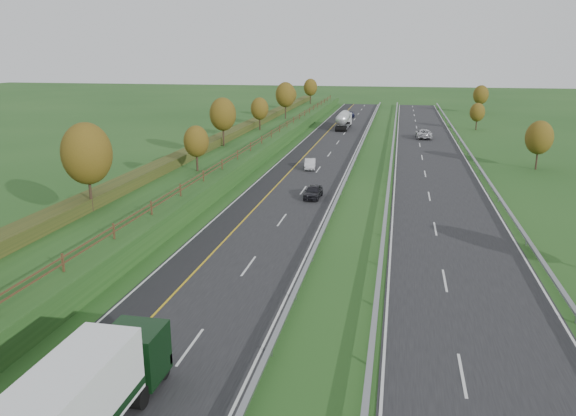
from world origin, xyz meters
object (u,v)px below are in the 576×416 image
(road_tanker, at_px, (344,120))
(car_small_far, at_px, (350,115))
(car_silver_mid, at_px, (310,164))
(car_oncoming, at_px, (424,134))
(car_dark_near, at_px, (313,192))

(road_tanker, bearing_deg, car_small_far, 91.48)
(car_silver_mid, xyz_separation_m, car_oncoming, (16.06, 31.88, 0.15))
(car_small_far, bearing_deg, car_oncoming, -55.45)
(car_small_far, bearing_deg, road_tanker, -82.12)
(car_silver_mid, bearing_deg, car_dark_near, -86.97)
(car_dark_near, height_order, car_oncoming, car_oncoming)
(car_silver_mid, bearing_deg, car_small_far, 83.02)
(car_dark_near, xyz_separation_m, car_silver_mid, (-2.81, 15.57, -0.02))
(road_tanker, relative_size, car_dark_near, 2.75)
(car_dark_near, distance_m, car_oncoming, 49.27)
(car_small_far, bearing_deg, car_silver_mid, -83.35)
(road_tanker, distance_m, car_dark_near, 58.39)
(car_dark_near, relative_size, car_small_far, 0.90)
(car_silver_mid, distance_m, car_oncoming, 35.70)
(road_tanker, distance_m, car_silver_mid, 42.77)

